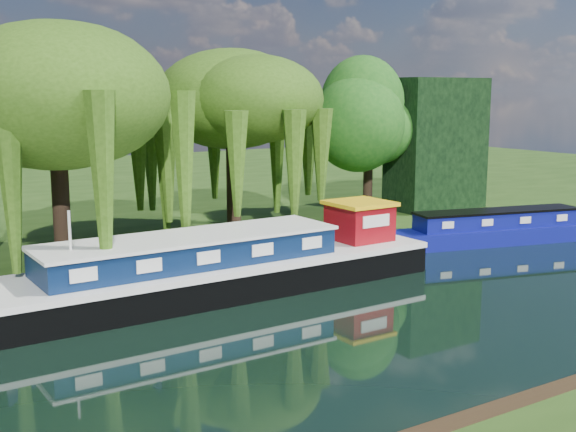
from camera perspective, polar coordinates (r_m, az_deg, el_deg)
ground at (r=23.92m, az=1.24°, el=-8.86°), size 120.00×120.00×0.00m
far_bank at (r=54.87m, az=-18.68°, el=1.54°), size 120.00×52.00×0.45m
dutch_barge at (r=27.92m, az=-5.51°, el=-4.11°), size 18.43×4.58×3.87m
narrowboat at (r=38.34m, az=16.16°, el=-1.08°), size 12.74×5.12×1.84m
willow_left at (r=30.42m, az=-17.90°, el=8.77°), size 7.92×7.92×9.49m
willow_right at (r=35.49m, az=-4.40°, el=8.09°), size 6.91×6.91×8.42m
tree_far_right at (r=42.59m, az=6.42°, el=7.40°), size 4.82×4.82×7.89m
conifer_hedge at (r=45.65m, az=11.63°, el=5.62°), size 6.00×3.00×8.00m
lamppost at (r=32.57m, az=-8.21°, el=0.48°), size 0.36×0.36×2.56m
mooring_posts at (r=30.57m, az=-8.25°, el=-2.95°), size 19.16×0.16×1.00m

